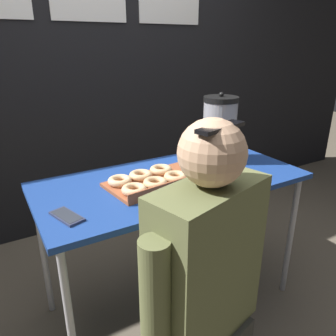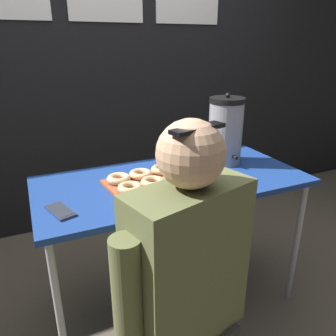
{
  "view_description": "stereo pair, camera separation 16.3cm",
  "coord_description": "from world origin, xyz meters",
  "px_view_note": "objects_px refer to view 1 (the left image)",
  "views": [
    {
      "loc": [
        -0.79,
        -1.32,
        1.43
      ],
      "look_at": [
        -0.03,
        0.0,
        0.84
      ],
      "focal_mm": 35.0,
      "sensor_mm": 36.0,
      "label": 1
    },
    {
      "loc": [
        -0.65,
        -1.39,
        1.43
      ],
      "look_at": [
        -0.03,
        0.0,
        0.84
      ],
      "focal_mm": 35.0,
      "sensor_mm": 36.0,
      "label": 2
    }
  ],
  "objects_px": {
    "donut_box": "(157,179)",
    "cell_phone": "(67,216)",
    "coffee_urn": "(219,129)",
    "person_seated": "(205,295)"
  },
  "relations": [
    {
      "from": "cell_phone",
      "to": "person_seated",
      "type": "height_order",
      "value": "person_seated"
    },
    {
      "from": "coffee_urn",
      "to": "cell_phone",
      "type": "distance_m",
      "value": 0.98
    },
    {
      "from": "donut_box",
      "to": "coffee_urn",
      "type": "xyz_separation_m",
      "value": [
        0.47,
        0.12,
        0.16
      ]
    },
    {
      "from": "cell_phone",
      "to": "person_seated",
      "type": "distance_m",
      "value": 0.61
    },
    {
      "from": "coffee_urn",
      "to": "cell_phone",
      "type": "xyz_separation_m",
      "value": [
        -0.94,
        -0.24,
        -0.18
      ]
    },
    {
      "from": "person_seated",
      "to": "donut_box",
      "type": "bearing_deg",
      "value": -116.67
    },
    {
      "from": "donut_box",
      "to": "person_seated",
      "type": "height_order",
      "value": "person_seated"
    },
    {
      "from": "donut_box",
      "to": "cell_phone",
      "type": "distance_m",
      "value": 0.48
    },
    {
      "from": "coffee_urn",
      "to": "person_seated",
      "type": "distance_m",
      "value": 0.98
    },
    {
      "from": "coffee_urn",
      "to": "donut_box",
      "type": "bearing_deg",
      "value": -165.74
    }
  ]
}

